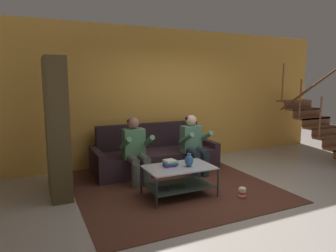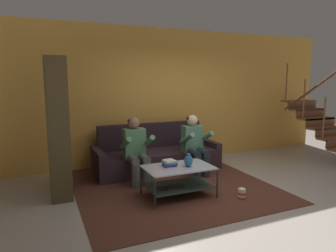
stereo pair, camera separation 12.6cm
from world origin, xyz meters
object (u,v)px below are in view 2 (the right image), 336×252
object	(u,v)px
book_stack	(170,163)
popcorn_tub	(242,193)
couch	(156,156)
coffee_table	(178,177)
bookshelf	(54,134)
person_seated_left	(136,147)
person_seated_right	(195,142)
vase	(188,160)

from	to	relation	value
book_stack	popcorn_tub	xyz separation A→B (m)	(0.96, -0.58, -0.44)
couch	coffee_table	distance (m)	1.47
couch	bookshelf	bearing A→B (deg)	-165.10
coffee_table	book_stack	world-z (taller)	book_stack
book_stack	bookshelf	xyz separation A→B (m)	(-1.61, 0.86, 0.43)
person_seated_left	person_seated_right	size ratio (longest dim) A/B	1.02
bookshelf	popcorn_tub	bearing A→B (deg)	-29.18
person_seated_left	person_seated_right	world-z (taller)	person_seated_left
couch	popcorn_tub	size ratio (longest dim) A/B	14.04
person_seated_left	bookshelf	size ratio (longest dim) A/B	0.54
couch	book_stack	size ratio (longest dim) A/B	10.68
person_seated_left	popcorn_tub	size ratio (longest dim) A/B	6.55
couch	vase	xyz separation A→B (m)	(-0.05, -1.50, 0.28)
vase	bookshelf	world-z (taller)	bookshelf
person_seated_left	person_seated_right	bearing A→B (deg)	-0.09
person_seated_left	vase	distance (m)	1.10
popcorn_tub	person_seated_right	bearing A→B (deg)	92.60
book_stack	bookshelf	distance (m)	1.88
coffee_table	popcorn_tub	world-z (taller)	coffee_table
vase	book_stack	distance (m)	0.30
vase	popcorn_tub	distance (m)	0.96
coffee_table	vase	distance (m)	0.30
person_seated_left	coffee_table	size ratio (longest dim) A/B	1.09
coffee_table	bookshelf	xyz separation A→B (m)	(-1.72, 0.94, 0.64)
popcorn_tub	person_seated_left	bearing A→B (deg)	131.43
coffee_table	popcorn_tub	size ratio (longest dim) A/B	5.98
book_stack	bookshelf	bearing A→B (deg)	151.98
person_seated_right	vase	size ratio (longest dim) A/B	5.53
couch	bookshelf	world-z (taller)	bookshelf
coffee_table	person_seated_right	bearing A→B (deg)	49.06
person_seated_right	vase	distance (m)	1.15
coffee_table	vase	world-z (taller)	vase
couch	popcorn_tub	distance (m)	2.06
couch	person_seated_left	size ratio (longest dim) A/B	2.14
person_seated_right	popcorn_tub	size ratio (longest dim) A/B	6.44
book_stack	vase	bearing A→B (deg)	-27.46
person_seated_right	bookshelf	distance (m)	2.53
person_seated_left	bookshelf	distance (m)	1.37
bookshelf	couch	bearing A→B (deg)	14.90
coffee_table	person_seated_left	bearing A→B (deg)	113.17
vase	bookshelf	distance (m)	2.16
coffee_table	popcorn_tub	distance (m)	1.01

